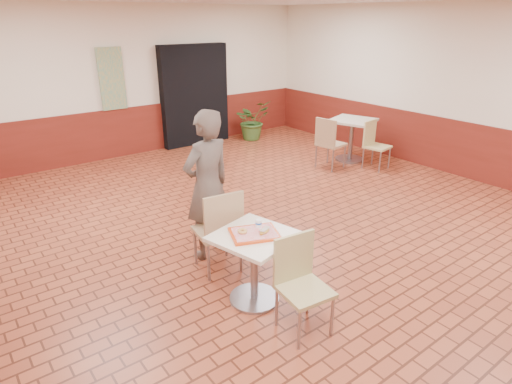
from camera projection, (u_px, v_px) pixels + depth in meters
room_shell at (308, 128)px, 5.14m from camera, size 8.01×10.01×3.01m
wainscot_band at (304, 203)px, 5.52m from camera, size 8.00×10.00×1.00m
corridor_doorway at (195, 96)px, 9.56m from camera, size 1.60×0.22×2.20m
promo_poster at (112, 79)px, 8.41m from camera, size 0.50×0.03×1.20m
main_table at (254, 257)px, 4.28m from camera, size 0.72×0.72×0.76m
chair_main_front at (300, 279)px, 3.90m from camera, size 0.48×0.48×0.93m
chair_main_back at (220, 228)px, 4.76m from camera, size 0.53×0.53×1.01m
customer at (208, 186)px, 5.00m from camera, size 0.72×0.53×1.81m
serving_tray at (254, 234)px, 4.18m from camera, size 0.46×0.36×0.03m
ring_donut at (242, 231)px, 4.16m from camera, size 0.10×0.10×0.03m
long_john_donut at (264, 231)px, 4.16m from camera, size 0.15×0.11×0.04m
paper_cup at (259, 223)px, 4.26m from camera, size 0.06×0.06×0.08m
second_table at (352, 133)px, 8.61m from camera, size 0.80×0.80×0.84m
chair_second_left at (329, 141)px, 8.12m from camera, size 0.52×0.52×0.99m
chair_second_front at (374, 142)px, 8.19m from camera, size 0.48×0.48×0.91m
potted_plant at (252, 120)px, 10.15m from camera, size 0.89×0.79×0.92m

